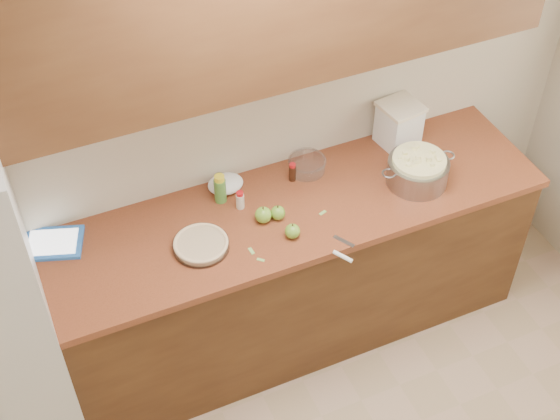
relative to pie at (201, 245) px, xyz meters
name	(u,v)px	position (x,y,z in m)	size (l,w,h in m)	color
counter_run	(276,276)	(0.39, 0.07, -0.48)	(2.64, 0.68, 0.92)	#543317
pie	(201,245)	(0.00, 0.00, 0.00)	(0.25, 0.25, 0.04)	silver
colander	(418,170)	(1.11, 0.00, 0.05)	(0.40, 0.30, 0.15)	gray
flour_canister	(399,124)	(1.17, 0.29, 0.10)	(0.22, 0.22, 0.24)	white
tablet	(53,243)	(-0.60, 0.29, -0.01)	(0.31, 0.27, 0.02)	blue
paring_knife	(343,254)	(0.56, -0.30, -0.01)	(0.12, 0.19, 0.02)	gray
lemon_bottle	(220,189)	(0.19, 0.25, 0.05)	(0.06, 0.06, 0.15)	#4C8C38
cinnamon_shaker	(240,200)	(0.26, 0.17, 0.02)	(0.04, 0.04, 0.10)	beige
vanilla_bottle	(292,172)	(0.56, 0.25, 0.03)	(0.04, 0.04, 0.10)	black
mixing_bowl	(307,164)	(0.66, 0.28, 0.02)	(0.19, 0.19, 0.07)	silver
paper_towel	(226,184)	(0.24, 0.31, 0.02)	(0.17, 0.14, 0.07)	white
apple_left	(263,215)	(0.32, 0.04, 0.02)	(0.08, 0.08, 0.09)	olive
apple_center	(278,213)	(0.39, 0.03, 0.01)	(0.07, 0.07, 0.08)	olive
apple_front	(292,231)	(0.40, -0.10, 0.01)	(0.07, 0.07, 0.08)	olive
peel_a	(323,213)	(0.60, -0.02, -0.02)	(0.04, 0.02, 0.00)	#88B95A
peel_b	(251,251)	(0.20, -0.11, -0.02)	(0.04, 0.02, 0.00)	#88B95A
peel_c	(261,260)	(0.21, -0.17, -0.02)	(0.03, 0.01, 0.00)	#88B95A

